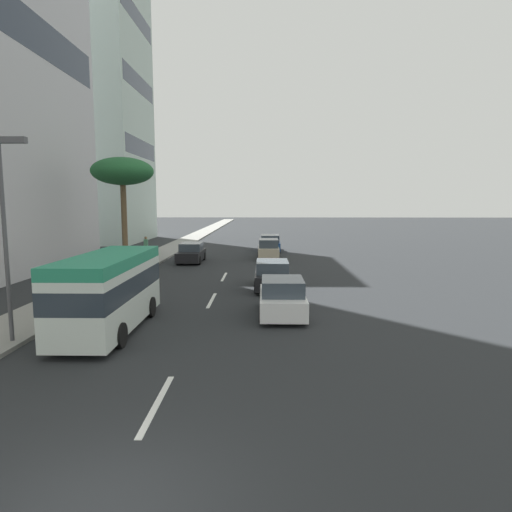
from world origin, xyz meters
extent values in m
plane|color=#26282B|center=(31.50, 0.00, 0.00)|extent=(198.00, 198.00, 0.00)
cube|color=gray|center=(31.50, 6.90, 0.07)|extent=(162.00, 2.74, 0.15)
cube|color=silver|center=(3.84, 0.00, 0.01)|extent=(3.20, 0.16, 0.01)
cube|color=silver|center=(14.80, 0.00, 0.01)|extent=(3.20, 0.16, 0.01)
cube|color=silver|center=(21.54, 0.00, 0.01)|extent=(3.20, 0.16, 0.01)
cube|color=#1E478C|center=(36.19, -3.18, 0.58)|extent=(4.65, 1.86, 0.80)
cube|color=#38424C|center=(35.95, -3.18, 1.30)|extent=(2.55, 1.71, 0.65)
cylinder|color=black|center=(37.63, -2.33, 0.32)|extent=(0.64, 0.22, 0.64)
cylinder|color=black|center=(37.63, -4.04, 0.32)|extent=(0.64, 0.22, 0.64)
cylinder|color=black|center=(34.75, -2.33, 0.32)|extent=(0.64, 0.22, 0.64)
cylinder|color=black|center=(34.75, -4.04, 0.32)|extent=(0.64, 0.22, 0.64)
cube|color=beige|center=(30.70, -2.97, 0.59)|extent=(4.30, 1.72, 0.83)
cube|color=#38424C|center=(30.49, -2.97, 1.35)|extent=(2.37, 1.59, 0.68)
cylinder|color=black|center=(32.03, -2.17, 0.32)|extent=(0.64, 0.22, 0.64)
cylinder|color=black|center=(32.03, -3.76, 0.32)|extent=(0.64, 0.22, 0.64)
cylinder|color=black|center=(29.37, -2.17, 0.32)|extent=(0.64, 0.22, 0.64)
cylinder|color=black|center=(29.37, -3.76, 0.32)|extent=(0.64, 0.22, 0.64)
cube|color=black|center=(28.39, 3.26, 0.55)|extent=(4.39, 1.80, 0.75)
cube|color=#38424C|center=(28.61, 3.26, 1.23)|extent=(2.41, 1.66, 0.61)
cylinder|color=black|center=(27.03, 2.43, 0.32)|extent=(0.64, 0.22, 0.64)
cylinder|color=black|center=(27.03, 4.09, 0.32)|extent=(0.64, 0.22, 0.64)
cylinder|color=black|center=(29.75, 2.43, 0.32)|extent=(0.64, 0.22, 0.64)
cylinder|color=black|center=(29.75, 4.09, 0.32)|extent=(0.64, 0.22, 0.64)
cube|color=white|center=(12.08, -3.34, 0.57)|extent=(4.01, 1.87, 0.79)
cube|color=#38424C|center=(11.88, -3.34, 1.29)|extent=(2.21, 1.72, 0.65)
cylinder|color=black|center=(13.32, -2.48, 0.32)|extent=(0.64, 0.22, 0.64)
cylinder|color=black|center=(13.32, -4.20, 0.32)|extent=(0.64, 0.22, 0.64)
cylinder|color=black|center=(10.84, -2.48, 0.32)|extent=(0.64, 0.22, 0.64)
cylinder|color=black|center=(10.84, -4.20, 0.32)|extent=(0.64, 0.22, 0.64)
cube|color=black|center=(17.87, -3.03, 0.56)|extent=(4.30, 1.88, 0.77)
cube|color=#38424C|center=(17.65, -3.03, 1.26)|extent=(2.36, 1.73, 0.63)
cylinder|color=black|center=(19.20, -2.16, 0.32)|extent=(0.64, 0.22, 0.64)
cylinder|color=black|center=(19.20, -3.89, 0.32)|extent=(0.64, 0.22, 0.64)
cylinder|color=black|center=(16.53, -2.16, 0.32)|extent=(0.64, 0.22, 0.64)
cylinder|color=black|center=(16.53, -3.89, 0.32)|extent=(0.64, 0.22, 0.64)
cube|color=silver|center=(9.78, 3.20, 1.33)|extent=(6.71, 2.12, 2.21)
cube|color=#268C66|center=(9.78, 3.20, 2.65)|extent=(6.71, 2.12, 0.42)
cube|color=#28333D|center=(9.78, 3.20, 1.76)|extent=(6.73, 2.12, 0.74)
cylinder|color=black|center=(7.83, 2.20, 0.42)|extent=(0.84, 0.26, 0.84)
cylinder|color=black|center=(7.83, 4.21, 0.42)|extent=(0.84, 0.26, 0.84)
cylinder|color=black|center=(11.73, 2.20, 0.42)|extent=(0.84, 0.26, 0.84)
cylinder|color=black|center=(11.73, 4.21, 0.42)|extent=(0.84, 0.26, 0.84)
cylinder|color=#4C8C66|center=(23.17, 6.68, 0.53)|extent=(0.14, 0.14, 0.77)
cylinder|color=#4C8C66|center=(23.33, 6.68, 0.53)|extent=(0.14, 0.14, 0.77)
cube|color=red|center=(23.25, 6.68, 1.22)|extent=(0.34, 0.39, 0.61)
sphere|color=#9E7251|center=(23.25, 6.68, 1.63)|extent=(0.21, 0.21, 0.21)
cylinder|color=#333338|center=(29.36, 7.17, 0.59)|extent=(0.14, 0.14, 0.88)
cylinder|color=#333338|center=(29.52, 7.17, 0.59)|extent=(0.14, 0.14, 0.88)
cube|color=#4C8C66|center=(29.44, 7.17, 1.38)|extent=(0.24, 0.33, 0.70)
sphere|color=#9E7251|center=(29.44, 7.17, 1.85)|extent=(0.24, 0.24, 0.24)
cylinder|color=brown|center=(24.90, 7.42, 3.22)|extent=(0.40, 0.40, 6.15)
ellipsoid|color=#236033|center=(24.90, 7.42, 6.95)|extent=(4.33, 4.33, 1.95)
cylinder|color=#4C4C51|center=(8.04, 5.93, 3.53)|extent=(0.14, 0.14, 6.75)
cube|color=#4C4C51|center=(8.04, 5.48, 6.75)|extent=(0.24, 0.90, 0.20)
cube|color=#2D3847|center=(24.74, 12.26, 15.62)|extent=(14.56, 0.08, 2.60)
cube|color=#B2C6BC|center=(47.17, 18.02, 20.75)|extent=(13.40, 11.58, 41.50)
cube|color=#2D3847|center=(47.17, 12.26, 11.20)|extent=(12.33, 0.08, 2.07)
cube|color=#2D3847|center=(47.17, 12.26, 18.67)|extent=(12.33, 0.08, 2.07)
cube|color=#2D3847|center=(47.17, 12.26, 26.14)|extent=(12.33, 0.08, 2.07)
camera|label=1|loc=(-5.95, -2.54, 4.79)|focal=30.40mm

